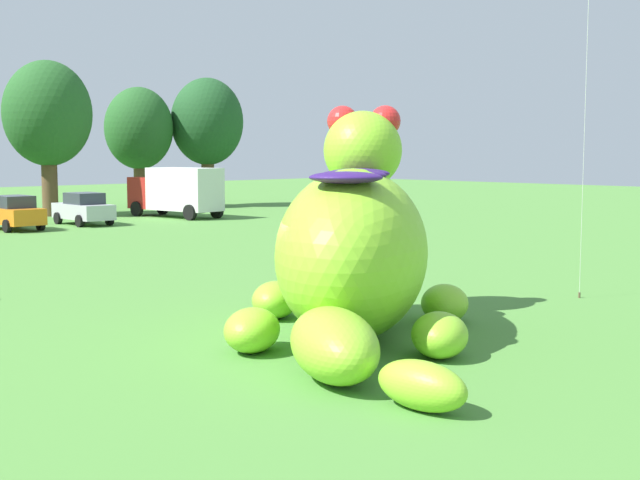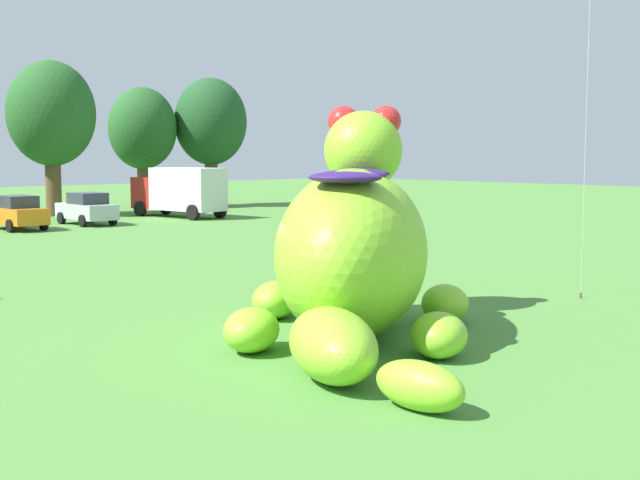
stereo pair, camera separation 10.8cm
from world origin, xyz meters
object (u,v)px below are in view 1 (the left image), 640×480
at_px(car_orange, 13,213).
at_px(box_truck, 177,190).
at_px(giant_inflatable_creature, 353,250).
at_px(car_silver, 84,209).

distance_m(car_orange, box_truck, 10.74).
distance_m(giant_inflatable_creature, car_orange, 29.62).
relative_size(giant_inflatable_creature, box_truck, 1.33).
relative_size(giant_inflatable_creature, car_orange, 2.14).
relative_size(car_orange, car_silver, 0.99).
xyz_separation_m(car_silver, box_truck, (6.58, 0.91, 0.74)).
xyz_separation_m(car_orange, car_silver, (4.06, 0.34, 0.00)).
xyz_separation_m(car_orange, box_truck, (10.65, 1.25, 0.74)).
height_order(car_orange, car_silver, same).
bearing_deg(box_truck, giant_inflatable_creature, -118.15).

